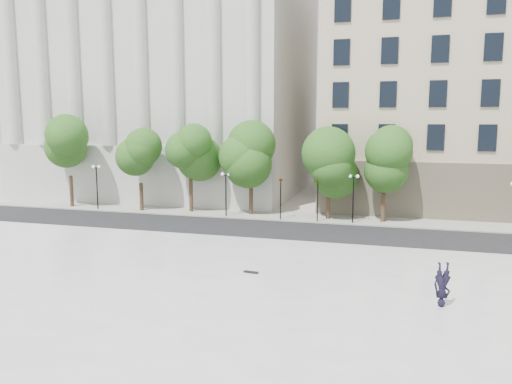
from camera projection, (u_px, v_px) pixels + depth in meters
ground at (177, 324)px, 21.25m from camera, size 160.00×160.00×0.00m
plaza at (203, 295)px, 24.08m from camera, size 44.00×22.00×0.45m
street at (274, 232)px, 38.42m from camera, size 60.00×8.00×0.02m
far_sidewalk at (290, 217)px, 44.13m from camera, size 60.00×4.00×0.12m
building_west at (178, 83)px, 60.62m from camera, size 31.50×27.65×25.60m
building_east at (510, 94)px, 51.49m from camera, size 36.00×26.15×23.00m
traffic_light_west at (281, 179)px, 42.12m from camera, size 0.65×1.62×4.14m
traffic_light_east at (318, 178)px, 41.27m from camera, size 0.45×1.95×4.28m
person_lying at (442, 300)px, 21.99m from camera, size 1.13×2.11×0.55m
skateboard at (251, 272)px, 26.79m from camera, size 0.83×0.30×0.08m
street_trees at (259, 160)px, 43.75m from camera, size 47.09×4.82×7.67m
lamp_posts at (283, 188)px, 42.49m from camera, size 36.98×0.28×4.31m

